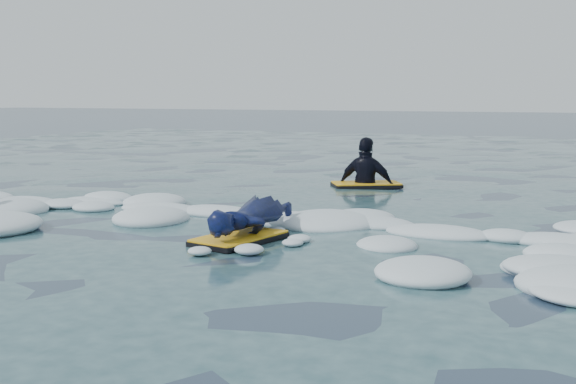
% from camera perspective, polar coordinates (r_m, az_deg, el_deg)
% --- Properties ---
extents(ground, '(120.00, 120.00, 0.00)m').
position_cam_1_polar(ground, '(7.98, -10.95, -3.63)').
color(ground, '#1C2E45').
rests_on(ground, ground).
extents(foam_band, '(12.00, 3.10, 0.30)m').
position_cam_1_polar(foam_band, '(8.83, -7.16, -2.45)').
color(foam_band, white).
rests_on(foam_band, ground).
extents(prone_woman_unit, '(0.79, 1.64, 0.41)m').
position_cam_1_polar(prone_woman_unit, '(7.79, -3.12, -2.18)').
color(prone_woman_unit, black).
rests_on(prone_woman_unit, ground).
extents(waiting_rider_unit, '(1.29, 1.11, 1.70)m').
position_cam_1_polar(waiting_rider_unit, '(12.18, 6.20, 0.36)').
color(waiting_rider_unit, black).
rests_on(waiting_rider_unit, ground).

